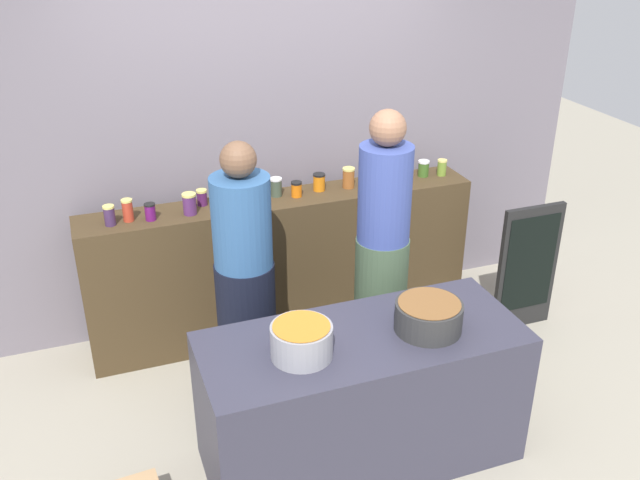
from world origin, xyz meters
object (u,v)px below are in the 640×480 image
(preserve_jar_12, at_px, (423,168))
(cook_in_cap, at_px, (382,261))
(preserve_jar_10, at_px, (349,178))
(preserve_jar_4, at_px, (202,197))
(preserve_jar_9, at_px, (319,182))
(preserve_jar_1, at_px, (128,210))
(preserve_jar_8, at_px, (296,189))
(cook_with_tongs, at_px, (245,286))
(cooking_pot_left, at_px, (302,341))
(chalkboard_sign, at_px, (528,267))
(preserve_jar_5, at_px, (241,195))
(preserve_jar_7, at_px, (276,187))
(preserve_jar_6, at_px, (258,194))
(preserve_jar_0, at_px, (109,215))
(preserve_jar_11, at_px, (404,170))
(preserve_jar_2, at_px, (150,212))
(preserve_jar_13, at_px, (442,167))
(preserve_jar_3, at_px, (190,204))
(cooking_pot_center, at_px, (428,316))

(preserve_jar_12, bearing_deg, cook_in_cap, -131.37)
(preserve_jar_10, bearing_deg, preserve_jar_4, 177.49)
(preserve_jar_9, bearing_deg, preserve_jar_1, -177.22)
(preserve_jar_8, bearing_deg, cook_with_tongs, -131.60)
(preserve_jar_12, xyz_separation_m, cooking_pot_left, (-1.43, -1.49, -0.19))
(cook_in_cap, bearing_deg, chalkboard_sign, 6.20)
(preserve_jar_5, height_order, preserve_jar_7, preserve_jar_5)
(preserve_jar_6, xyz_separation_m, cooking_pot_left, (-0.18, -1.42, -0.19))
(preserve_jar_0, bearing_deg, preserve_jar_4, 10.87)
(cooking_pot_left, bearing_deg, chalkboard_sign, 23.73)
(preserve_jar_5, distance_m, preserve_jar_6, 0.11)
(preserve_jar_11, distance_m, cooking_pot_left, 1.99)
(preserve_jar_5, xyz_separation_m, preserve_jar_6, (0.11, -0.01, -0.01))
(preserve_jar_2, height_order, preserve_jar_12, preserve_jar_12)
(preserve_jar_13, xyz_separation_m, cooking_pot_left, (-1.57, -1.46, -0.19))
(preserve_jar_1, relative_size, preserve_jar_2, 1.30)
(preserve_jar_11, height_order, cook_in_cap, cook_in_cap)
(preserve_jar_9, bearing_deg, preserve_jar_5, -174.30)
(preserve_jar_0, bearing_deg, preserve_jar_2, -1.76)
(preserve_jar_2, xyz_separation_m, preserve_jar_7, (0.85, 0.11, 0.01))
(preserve_jar_1, relative_size, preserve_jar_10, 1.01)
(preserve_jar_2, height_order, preserve_jar_4, preserve_jar_2)
(preserve_jar_3, relative_size, preserve_jar_11, 1.23)
(preserve_jar_0, distance_m, preserve_jar_2, 0.24)
(cook_in_cap, bearing_deg, preserve_jar_3, 147.57)
(preserve_jar_3, height_order, preserve_jar_4, preserve_jar_3)
(preserve_jar_2, distance_m, preserve_jar_11, 1.81)
(preserve_jar_10, distance_m, preserve_jar_12, 0.59)
(preserve_jar_0, xyz_separation_m, preserve_jar_10, (1.61, 0.07, 0.01))
(cook_in_cap, bearing_deg, preserve_jar_4, 140.42)
(preserve_jar_1, distance_m, preserve_jar_5, 0.72)
(preserve_jar_10, xyz_separation_m, preserve_jar_13, (0.72, -0.01, -0.01))
(preserve_jar_3, relative_size, preserve_jar_8, 1.33)
(preserve_jar_9, bearing_deg, cooking_pot_left, -113.04)
(preserve_jar_0, height_order, preserve_jar_10, preserve_jar_10)
(preserve_jar_1, distance_m, preserve_jar_9, 1.29)
(preserve_jar_3, relative_size, preserve_jar_13, 1.19)
(preserve_jar_8, xyz_separation_m, cook_in_cap, (0.32, -0.70, -0.25))
(preserve_jar_1, bearing_deg, preserve_jar_5, 0.49)
(preserve_jar_0, height_order, preserve_jar_13, preserve_jar_0)
(preserve_jar_6, height_order, preserve_jar_8, preserve_jar_6)
(preserve_jar_5, distance_m, preserve_jar_13, 1.49)
(preserve_jar_0, xyz_separation_m, chalkboard_sign, (2.74, -0.53, -0.60))
(preserve_jar_5, relative_size, chalkboard_sign, 0.14)
(preserve_jar_13, height_order, chalkboard_sign, preserve_jar_13)
(preserve_jar_10, distance_m, cooking_pot_left, 1.71)
(preserve_jar_6, bearing_deg, preserve_jar_7, 27.51)
(preserve_jar_1, xyz_separation_m, preserve_jar_13, (2.22, 0.03, -0.01))
(preserve_jar_12, xyz_separation_m, preserve_jar_13, (0.13, -0.03, 0.00))
(cooking_pot_center, xyz_separation_m, cook_with_tongs, (-0.76, 0.86, -0.13))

